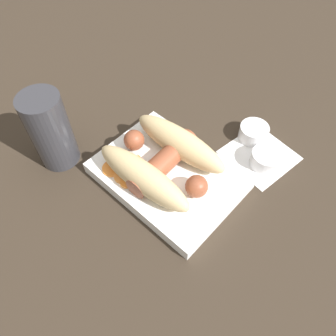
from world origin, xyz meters
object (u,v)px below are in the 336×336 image
object	(u,v)px
condiment_cup_near	(266,160)
drink_glass	(51,131)
bread_roll	(162,159)
sausage	(164,162)
food_tray	(168,176)
condiment_cup_far	(253,133)

from	to	relation	value
condiment_cup_near	drink_glass	distance (m)	0.36
bread_roll	condiment_cup_near	bearing A→B (deg)	51.21
drink_glass	condiment_cup_near	bearing A→B (deg)	40.19
sausage	condiment_cup_near	distance (m)	0.18
food_tray	condiment_cup_near	xyz separation A→B (m)	(0.10, 0.14, 0.00)
sausage	condiment_cup_far	distance (m)	0.18
food_tray	condiment_cup_far	size ratio (longest dim) A/B	4.40
condiment_cup_far	drink_glass	size ratio (longest dim) A/B	0.38
sausage	condiment_cup_near	bearing A→B (deg)	51.28
condiment_cup_near	drink_glass	size ratio (longest dim) A/B	0.38
bread_roll	sausage	size ratio (longest dim) A/B	1.06
condiment_cup_far	sausage	bearing A→B (deg)	-109.12
bread_roll	sausage	world-z (taller)	bread_roll
sausage	drink_glass	xyz separation A→B (m)	(-0.16, -0.09, 0.03)
condiment_cup_far	bread_roll	bearing A→B (deg)	-109.43
bread_roll	sausage	xyz separation A→B (m)	(0.00, 0.00, -0.01)
condiment_cup_far	condiment_cup_near	bearing A→B (deg)	-36.28
condiment_cup_far	drink_glass	world-z (taller)	drink_glass
bread_roll	drink_glass	size ratio (longest dim) A/B	1.34
food_tray	condiment_cup_far	xyz separation A→B (m)	(0.05, 0.17, 0.00)
food_tray	bread_roll	distance (m)	0.04
condiment_cup_near	sausage	bearing A→B (deg)	-128.72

